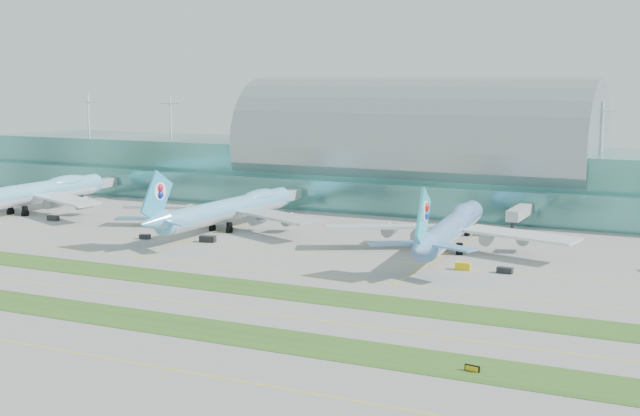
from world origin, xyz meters
The scene contains 17 objects.
ground centered at (0.00, 0.00, 0.00)m, with size 700.00×700.00×0.00m, color gray.
terminal centered at (0.01, 128.79, 14.23)m, with size 340.00×69.10×36.00m.
grass_strip_near centered at (0.00, -28.00, 0.04)m, with size 420.00×12.00×0.08m, color #2D591E.
grass_strip_far centered at (0.00, 2.00, 0.04)m, with size 420.00×12.00×0.08m, color #2D591E.
taxiline_a centered at (0.00, -48.00, 0.01)m, with size 420.00×0.35×0.01m, color yellow.
taxiline_b centered at (0.00, -14.00, 0.01)m, with size 420.00×0.35×0.01m, color yellow.
taxiline_c centered at (0.00, 18.00, 0.01)m, with size 420.00×0.35×0.01m, color yellow.
taxiline_d centered at (0.00, 40.00, 0.01)m, with size 420.00×0.35×0.01m, color yellow.
airliner_a centered at (-105.22, 58.55, 6.67)m, with size 69.19×78.44×21.61m.
airliner_b centered at (-31.55, 60.61, 6.21)m, with size 64.45×73.17×20.14m.
airliner_c centered at (35.08, 58.18, 6.18)m, with size 63.79×72.81×20.04m.
gse_b centered at (-87.77, 50.59, 0.79)m, with size 3.65×1.58×1.59m, color black.
gse_c centered at (-44.15, 37.87, 0.64)m, with size 2.83×1.71×1.28m, color black.
gse_d centered at (-26.42, 41.42, 0.85)m, with size 4.17×2.11×1.69m, color black.
gse_e centered at (44.18, 38.03, 0.85)m, with size 3.37×1.85×1.70m, color yellow.
gse_f centered at (53.68, 38.62, 0.66)m, with size 3.50×1.61×1.32m, color black.
taxiway_sign_east centered at (65.89, -29.39, 0.51)m, with size 2.44×0.67×1.03m.
Camera 1 is at (100.82, -154.02, 43.77)m, focal length 50.00 mm.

